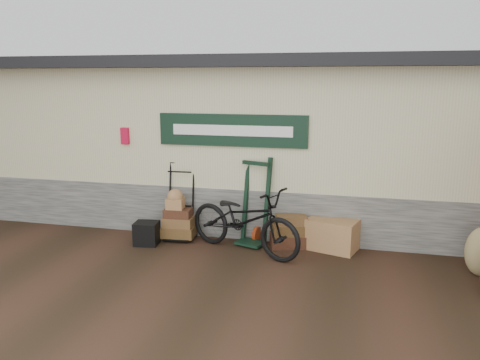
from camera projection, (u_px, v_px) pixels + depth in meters
name	position (u px, v px, depth m)	size (l,w,h in m)	color
ground	(236.00, 260.00, 7.40)	(80.00, 80.00, 0.00)	black
station_building	(267.00, 138.00, 9.67)	(14.40, 4.10, 3.20)	#4C4C47
porter_trolley	(180.00, 200.00, 8.35)	(0.69, 0.52, 1.38)	black
green_barrow	(255.00, 201.00, 8.02)	(0.55, 0.46, 1.51)	black
suitcase_stack	(290.00, 231.00, 7.96)	(0.63, 0.40, 0.56)	#391C12
wicker_hamper	(332.00, 234.00, 7.83)	(0.80, 0.52, 0.52)	#95643B
black_trunk	(147.00, 233.00, 8.07)	(0.40, 0.34, 0.40)	black
bicycle	(244.00, 216.00, 7.63)	(2.13, 0.74, 1.24)	black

